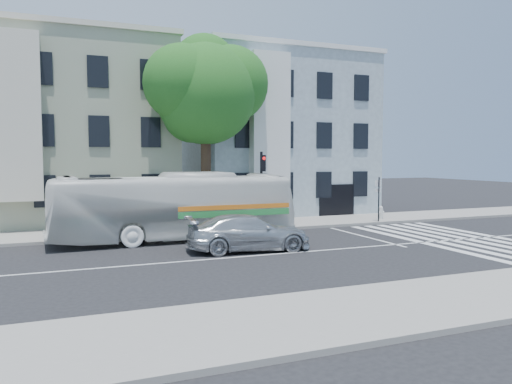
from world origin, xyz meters
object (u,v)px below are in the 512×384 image
bus (175,206)px  traffic_signal (262,180)px  fire_hydrant (381,212)px  sedan (249,233)px

bus → traffic_signal: size_ratio=2.73×
traffic_signal → fire_hydrant: (8.63, 1.34, -2.22)m
sedan → fire_hydrant: 12.80m
sedan → fire_hydrant: sedan is taller
sedan → traffic_signal: bearing=-22.7°
bus → traffic_signal: bearing=-81.9°
sedan → traffic_signal: 5.79m
traffic_signal → fire_hydrant: bearing=31.5°
traffic_signal → sedan: bearing=-96.0°
bus → sedan: (2.31, -3.88, -0.86)m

